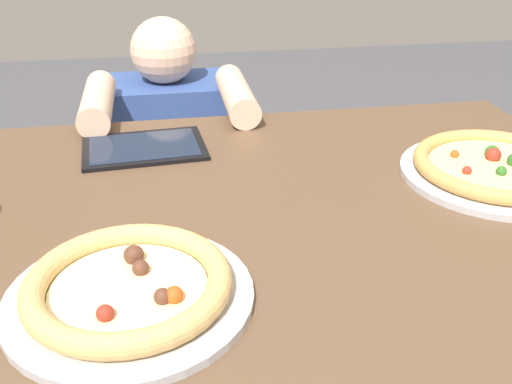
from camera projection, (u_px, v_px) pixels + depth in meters
The scene contains 5 objects.
dining_table at pixel (240, 264), 1.00m from camera, with size 1.36×0.90×0.75m.
pizza_near at pixel (129, 288), 0.74m from camera, with size 0.32×0.32×0.04m.
pizza_far at pixel (496, 168), 1.07m from camera, with size 0.34×0.34×0.04m.
tablet at pixel (144, 148), 1.18m from camera, with size 0.25×0.19×0.01m.
diner_seated at pixel (174, 193), 1.72m from camera, with size 0.39×0.51×0.93m.
Camera 1 is at (-0.12, -0.83, 1.22)m, focal length 41.52 mm.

